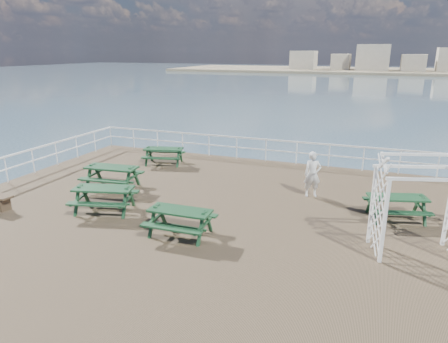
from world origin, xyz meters
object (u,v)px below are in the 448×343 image
picnic_table_a (112,172)px  picnic_table_c (397,203)px  trellis_arbor (418,211)px  picnic_table_d (104,194)px  picnic_table_b (164,152)px  picnic_table_e (180,217)px  person (313,174)px

picnic_table_a → picnic_table_c: size_ratio=1.02×
picnic_table_a → trellis_arbor: size_ratio=0.79×
picnic_table_d → trellis_arbor: (9.33, 0.49, 0.60)m
picnic_table_b → picnic_table_e: size_ratio=1.12×
trellis_arbor → picnic_table_e: bearing=174.4°
picnic_table_b → picnic_table_a: bearing=-107.4°
picnic_table_e → person: size_ratio=1.11×
picnic_table_a → trellis_arbor: bearing=-14.4°
picnic_table_e → picnic_table_d: bearing=166.0°
picnic_table_b → picnic_table_d: (0.97, -5.73, 0.05)m
picnic_table_b → picnic_table_e: (4.11, -6.42, 0.01)m
picnic_table_b → person: size_ratio=1.24×
picnic_table_a → picnic_table_b: size_ratio=1.04×
trellis_arbor → person: bearing=116.7°
trellis_arbor → picnic_table_d: bearing=166.6°
picnic_table_a → trellis_arbor: 10.64m
picnic_table_a → trellis_arbor: (10.51, -1.56, 0.59)m
picnic_table_e → person: person is taller
picnic_table_b → picnic_table_c: bearing=-31.0°
picnic_table_a → picnic_table_e: picnic_table_a is taller
picnic_table_c → person: 3.05m
picnic_table_b → person: person is taller
picnic_table_c → picnic_table_d: bearing=-179.5°
picnic_table_a → picnic_table_b: bearing=80.8°
picnic_table_d → picnic_table_a: bearing=104.9°
picnic_table_a → person: size_ratio=1.29×
picnic_table_a → picnic_table_d: bearing=-66.2°
picnic_table_c → person: (-2.81, 1.16, 0.28)m
picnic_table_c → trellis_arbor: 2.36m
picnic_table_b → picnic_table_e: bearing=-71.5°
picnic_table_a → picnic_table_d: (1.18, -2.05, -0.02)m
picnic_table_b → picnic_table_e: picnic_table_e is taller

